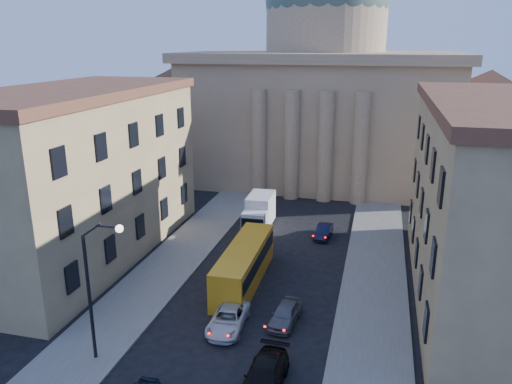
{
  "coord_description": "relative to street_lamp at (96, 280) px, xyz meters",
  "views": [
    {
      "loc": [
        8.16,
        -14.66,
        18.29
      ],
      "look_at": [
        0.06,
        17.38,
        8.32
      ],
      "focal_mm": 35.0,
      "sensor_mm": 36.0,
      "label": 1
    }
  ],
  "objects": [
    {
      "name": "building_left",
      "position": [
        -10.03,
        14.0,
        2.14
      ],
      "size": [
        11.6,
        26.6,
        14.7
      ],
      "color": "tan",
      "rests_on": "ground"
    },
    {
      "name": "box_truck",
      "position": [
        3.67,
        23.91,
        -3.73
      ],
      "size": [
        2.51,
        6.05,
        3.29
      ],
      "rotation": [
        0.0,
        0.0,
        0.03
      ],
      "color": "silver",
      "rests_on": "ground"
    },
    {
      "name": "sidewalk_left",
      "position": [
        -1.53,
        10.0,
        -5.21
      ],
      "size": [
        5.0,
        60.0,
        0.15
      ],
      "primitive_type": "cube",
      "color": "#62605A",
      "rests_on": "ground"
    },
    {
      "name": "sidewalk_right",
      "position": [
        15.47,
        10.0,
        -5.21
      ],
      "size": [
        5.0,
        60.0,
        0.15
      ],
      "primitive_type": "cube",
      "color": "#62605A",
      "rests_on": "ground"
    },
    {
      "name": "car_right_distant",
      "position": [
        10.42,
        22.91,
        -4.66
      ],
      "size": [
        1.62,
        3.87,
        1.24
      ],
      "primitive_type": "imported",
      "rotation": [
        0.0,
        0.0,
        -0.08
      ],
      "color": "black",
      "rests_on": "ground"
    },
    {
      "name": "car_left_mid",
      "position": [
        6.17,
        5.23,
        -4.62
      ],
      "size": [
        2.41,
        4.87,
        1.33
      ],
      "primitive_type": "imported",
      "rotation": [
        0.0,
        0.0,
        0.04
      ],
      "color": "silver",
      "rests_on": "ground"
    },
    {
      "name": "car_right_far",
      "position": [
        9.73,
        6.76,
        -4.6
      ],
      "size": [
        2.02,
        4.17,
        1.37
      ],
      "primitive_type": "imported",
      "rotation": [
        0.0,
        0.0,
        -0.1
      ],
      "color": "#55555B",
      "rests_on": "ground"
    },
    {
      "name": "church",
      "position": [
        6.97,
        47.47,
        6.59
      ],
      "size": [
        68.02,
        28.76,
        36.6
      ],
      "color": "#8F7658",
      "rests_on": "ground"
    },
    {
      "name": "street_lamp",
      "position": [
        0.0,
        0.0,
        0.0
      ],
      "size": [
        2.62,
        0.44,
        8.83
      ],
      "color": "black",
      "rests_on": "ground"
    },
    {
      "name": "car_right_mid",
      "position": [
        9.9,
        -0.1,
        -4.55
      ],
      "size": [
        2.24,
        5.14,
        1.47
      ],
      "primitive_type": "imported",
      "rotation": [
        0.0,
        0.0,
        -0.03
      ],
      "color": "black",
      "rests_on": "ground"
    },
    {
      "name": "city_bus",
      "position": [
        5.46,
        11.82,
        -3.65
      ],
      "size": [
        2.65,
        10.83,
        3.04
      ],
      "rotation": [
        0.0,
        0.0,
        0.01
      ],
      "color": "orange",
      "rests_on": "ground"
    },
    {
      "name": "building_right",
      "position": [
        23.97,
        14.0,
        2.14
      ],
      "size": [
        11.6,
        26.6,
        14.7
      ],
      "color": "tan",
      "rests_on": "ground"
    }
  ]
}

